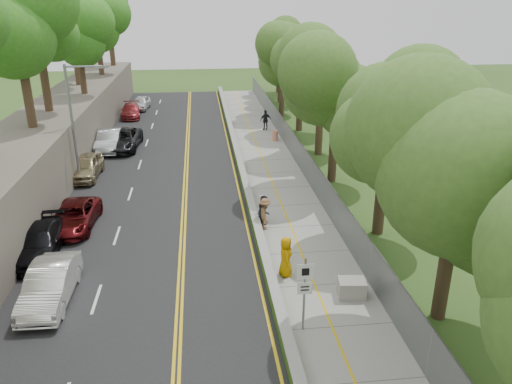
# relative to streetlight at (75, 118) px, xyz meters

# --- Properties ---
(ground) EXTENTS (140.00, 140.00, 0.00)m
(ground) POSITION_rel_streetlight_xyz_m (10.46, -14.00, -4.64)
(ground) COLOR #33511E
(ground) RESTS_ON ground
(road) EXTENTS (11.20, 66.00, 0.04)m
(road) POSITION_rel_streetlight_xyz_m (5.06, 1.00, -4.62)
(road) COLOR black
(road) RESTS_ON ground
(sidewalk) EXTENTS (4.20, 66.00, 0.05)m
(sidewalk) POSITION_rel_streetlight_xyz_m (13.01, 1.00, -4.61)
(sidewalk) COLOR gray
(sidewalk) RESTS_ON ground
(jersey_barrier) EXTENTS (0.42, 66.00, 0.60)m
(jersey_barrier) POSITION_rel_streetlight_xyz_m (10.71, 1.00, -4.34)
(jersey_barrier) COLOR #77EC2D
(jersey_barrier) RESTS_ON ground
(rock_embankment) EXTENTS (5.00, 66.00, 4.00)m
(rock_embankment) POSITION_rel_streetlight_xyz_m (-3.04, 1.00, -2.64)
(rock_embankment) COLOR #595147
(rock_embankment) RESTS_ON ground
(chainlink_fence) EXTENTS (0.04, 66.00, 2.00)m
(chainlink_fence) POSITION_rel_streetlight_xyz_m (15.11, 1.00, -3.64)
(chainlink_fence) COLOR slate
(chainlink_fence) RESTS_ON ground
(trees_embankment) EXTENTS (6.40, 66.00, 13.00)m
(trees_embankment) POSITION_rel_streetlight_xyz_m (-2.54, 1.00, 5.86)
(trees_embankment) COLOR #3B8521
(trees_embankment) RESTS_ON rock_embankment
(trees_fenceside) EXTENTS (7.00, 66.00, 14.00)m
(trees_fenceside) POSITION_rel_streetlight_xyz_m (17.46, 1.00, 2.36)
(trees_fenceside) COLOR #4B762B
(trees_fenceside) RESTS_ON ground
(streetlight) EXTENTS (2.52, 0.22, 8.00)m
(streetlight) POSITION_rel_streetlight_xyz_m (0.00, 0.00, 0.00)
(streetlight) COLOR gray
(streetlight) RESTS_ON ground
(signpost) EXTENTS (0.62, 0.09, 3.10)m
(signpost) POSITION_rel_streetlight_xyz_m (11.51, -17.02, -2.68)
(signpost) COLOR gray
(signpost) RESTS_ON sidewalk
(construction_barrel) EXTENTS (0.54, 0.54, 0.89)m
(construction_barrel) POSITION_rel_streetlight_xyz_m (14.40, 9.40, -4.15)
(construction_barrel) COLOR red
(construction_barrel) RESTS_ON sidewalk
(concrete_block) EXTENTS (1.23, 0.98, 0.76)m
(concrete_block) POSITION_rel_streetlight_xyz_m (14.01, -14.99, -4.21)
(concrete_block) COLOR gray
(concrete_block) RESTS_ON sidewalk
(car_1) EXTENTS (1.66, 4.68, 1.54)m
(car_1) POSITION_rel_streetlight_xyz_m (1.46, -13.91, -3.83)
(car_1) COLOR white
(car_1) RESTS_ON road
(car_2) EXTENTS (2.40, 4.86, 1.33)m
(car_2) POSITION_rel_streetlight_xyz_m (0.86, -6.72, -3.94)
(car_2) COLOR #500C0F
(car_2) RESTS_ON road
(car_3) EXTENTS (2.26, 4.99, 1.42)m
(car_3) POSITION_rel_streetlight_xyz_m (-0.14, -9.77, -3.89)
(car_3) COLOR black
(car_3) RESTS_ON road
(car_4) EXTENTS (2.04, 4.74, 1.59)m
(car_4) POSITION_rel_streetlight_xyz_m (-0.14, 1.55, -3.80)
(car_4) COLOR tan
(car_4) RESTS_ON road
(car_5) EXTENTS (1.80, 5.04, 1.66)m
(car_5) POSITION_rel_streetlight_xyz_m (0.49, 8.08, -3.77)
(car_5) COLOR silver
(car_5) RESTS_ON road
(car_6) EXTENTS (3.01, 5.92, 1.60)m
(car_6) POSITION_rel_streetlight_xyz_m (1.46, 8.39, -3.80)
(car_6) COLOR black
(car_6) RESTS_ON road
(car_7) EXTENTS (2.24, 4.81, 1.36)m
(car_7) POSITION_rel_streetlight_xyz_m (0.80, 19.97, -3.92)
(car_7) COLOR maroon
(car_7) RESTS_ON road
(car_8) EXTENTS (2.07, 4.31, 1.42)m
(car_8) POSITION_rel_streetlight_xyz_m (1.46, 23.86, -3.89)
(car_8) COLOR silver
(car_8) RESTS_ON road
(painter_0) EXTENTS (0.66, 0.96, 1.90)m
(painter_0) POSITION_rel_streetlight_xyz_m (11.51, -13.00, -3.64)
(painter_0) COLOR #BD8104
(painter_0) RESTS_ON sidewalk
(painter_1) EXTENTS (0.55, 0.68, 1.61)m
(painter_1) POSITION_rel_streetlight_xyz_m (11.21, -7.16, -3.78)
(painter_1) COLOR silver
(painter_1) RESTS_ON sidewalk
(painter_2) EXTENTS (1.00, 1.10, 1.83)m
(painter_2) POSITION_rel_streetlight_xyz_m (11.21, -7.79, -3.68)
(painter_2) COLOR black
(painter_2) RESTS_ON sidewalk
(painter_3) EXTENTS (0.66, 1.15, 1.78)m
(painter_3) POSITION_rel_streetlight_xyz_m (11.21, -8.08, -3.70)
(painter_3) COLOR brown
(painter_3) RESTS_ON sidewalk
(person_far) EXTENTS (1.19, 0.74, 1.89)m
(person_far) POSITION_rel_streetlight_xyz_m (14.06, 13.15, -3.64)
(person_far) COLOR black
(person_far) RESTS_ON sidewalk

